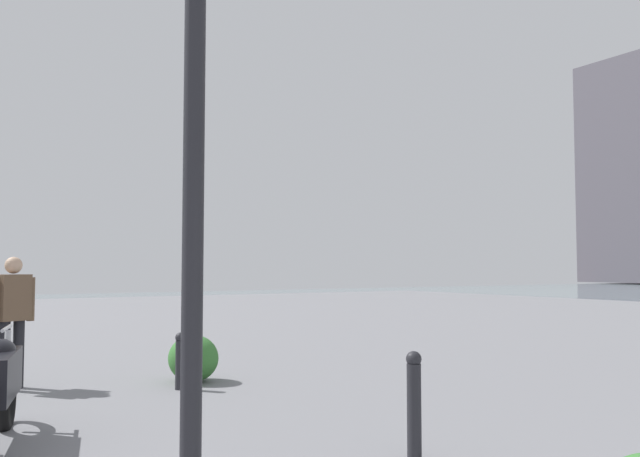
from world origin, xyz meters
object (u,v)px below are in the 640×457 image
object	(u,v)px
lamppost	(195,75)
bollard_near	(414,402)
pedestrian	(12,312)
bollard_mid	(180,360)

from	to	relation	value
lamppost	bollard_near	world-z (taller)	lamppost
lamppost	pedestrian	size ratio (longest dim) A/B	2.52
pedestrian	bollard_mid	size ratio (longest dim) A/B	2.34
lamppost	bollard_mid	distance (m)	5.12
pedestrian	lamppost	bearing A→B (deg)	-175.42
bollard_near	bollard_mid	xyz separation A→B (m)	(4.01, 0.60, -0.08)
lamppost	pedestrian	xyz separation A→B (m)	(5.41, 0.43, -1.85)
lamppost	bollard_near	distance (m)	3.14
bollard_mid	bollard_near	bearing A→B (deg)	-171.54
pedestrian	bollard_mid	xyz separation A→B (m)	(-1.16, -1.86, -0.61)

